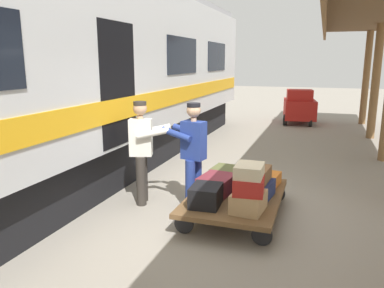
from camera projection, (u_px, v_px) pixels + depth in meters
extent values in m
plane|color=gray|center=(252.00, 214.00, 5.89)|extent=(60.00, 60.00, 0.00)
cylinder|color=brown|center=(366.00, 78.00, 13.96)|extent=(0.24, 0.24, 3.40)
cylinder|color=brown|center=(376.00, 82.00, 11.33)|extent=(0.24, 0.24, 3.40)
cube|color=silver|center=(41.00, 60.00, 6.58)|extent=(3.00, 17.25, 2.90)
cube|color=black|center=(50.00, 165.00, 6.99)|extent=(2.55, 16.39, 0.90)
cube|color=gold|center=(120.00, 109.00, 6.27)|extent=(0.03, 16.90, 0.36)
cube|color=black|center=(217.00, 57.00, 11.65)|extent=(0.02, 1.90, 0.84)
cube|color=black|center=(183.00, 56.00, 8.86)|extent=(0.02, 1.90, 0.84)
cube|color=black|center=(116.00, 85.00, 6.20)|extent=(0.12, 1.10, 2.00)
cube|color=brown|center=(236.00, 197.00, 5.78)|extent=(1.34, 2.06, 0.07)
cylinder|color=black|center=(262.00, 235.00, 4.88)|extent=(0.27, 0.05, 0.27)
cylinder|color=black|center=(184.00, 224.00, 5.22)|extent=(0.27, 0.05, 0.27)
cylinder|color=black|center=(277.00, 194.00, 6.41)|extent=(0.27, 0.05, 0.27)
cylinder|color=black|center=(216.00, 187.00, 6.75)|extent=(0.27, 0.05, 0.27)
cube|color=tan|center=(248.00, 202.00, 5.12)|extent=(0.45, 0.56, 0.26)
cube|color=maroon|center=(217.00, 184.00, 5.84)|extent=(0.53, 0.64, 0.27)
cube|color=black|center=(206.00, 196.00, 5.31)|extent=(0.43, 0.51, 0.29)
cube|color=brown|center=(226.00, 174.00, 6.36)|extent=(0.47, 0.52, 0.25)
cube|color=navy|center=(256.00, 189.00, 5.65)|extent=(0.53, 0.63, 0.24)
cube|color=#CC6B23|center=(261.00, 180.00, 6.18)|extent=(0.59, 0.68, 0.19)
cube|color=#AD231E|center=(249.00, 185.00, 5.04)|extent=(0.44, 0.47, 0.22)
cube|color=beige|center=(249.00, 171.00, 5.02)|extent=(0.37, 0.47, 0.17)
cube|color=brown|center=(256.00, 174.00, 5.63)|extent=(0.41, 0.54, 0.21)
cylinder|color=navy|center=(197.00, 182.00, 6.15)|extent=(0.16, 0.16, 0.82)
cylinder|color=navy|center=(190.00, 185.00, 5.98)|extent=(0.16, 0.16, 0.82)
cube|color=navy|center=(194.00, 140.00, 5.91)|extent=(0.40, 0.29, 0.60)
cylinder|color=tan|center=(194.00, 119.00, 5.84)|extent=(0.09, 0.09, 0.06)
sphere|color=tan|center=(194.00, 110.00, 5.81)|extent=(0.22, 0.22, 0.22)
cylinder|color=black|center=(194.00, 105.00, 5.80)|extent=(0.21, 0.21, 0.06)
cylinder|color=navy|center=(187.00, 131.00, 6.14)|extent=(0.54, 0.21, 0.21)
cylinder|color=navy|center=(176.00, 134.00, 5.87)|extent=(0.54, 0.21, 0.21)
cylinder|color=#332D28|center=(141.00, 181.00, 6.19)|extent=(0.16, 0.16, 0.82)
cylinder|color=#332D28|center=(143.00, 177.00, 6.39)|extent=(0.16, 0.16, 0.82)
cube|color=silver|center=(141.00, 137.00, 6.14)|extent=(0.41, 0.32, 0.60)
cylinder|color=tan|center=(140.00, 117.00, 6.07)|extent=(0.09, 0.09, 0.06)
sphere|color=tan|center=(140.00, 108.00, 6.04)|extent=(0.22, 0.22, 0.22)
cylinder|color=#332D28|center=(140.00, 103.00, 6.02)|extent=(0.21, 0.21, 0.06)
cylinder|color=silver|center=(153.00, 133.00, 5.95)|extent=(0.53, 0.26, 0.21)
cylinder|color=silver|center=(155.00, 130.00, 6.27)|extent=(0.53, 0.26, 0.21)
cube|color=#B21E19|center=(299.00, 109.00, 14.30)|extent=(1.32, 1.84, 0.70)
cube|color=#B21E19|center=(300.00, 96.00, 13.87)|extent=(0.99, 0.82, 0.50)
cylinder|color=black|center=(311.00, 121.00, 13.68)|extent=(0.12, 0.40, 0.40)
cylinder|color=black|center=(285.00, 120.00, 13.96)|extent=(0.12, 0.40, 0.40)
cylinder|color=black|center=(312.00, 117.00, 14.79)|extent=(0.12, 0.40, 0.40)
cylinder|color=black|center=(288.00, 115.00, 15.07)|extent=(0.12, 0.40, 0.40)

